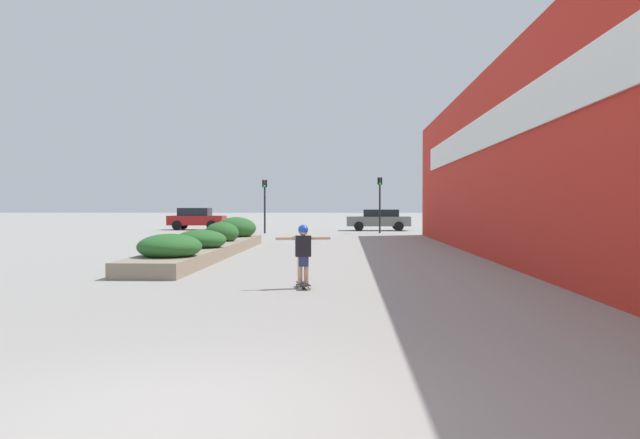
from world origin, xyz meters
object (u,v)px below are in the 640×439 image
object	(u,v)px
skateboarder	(303,248)
traffic_light_left	(265,197)
car_leftmost	(379,219)
car_center_left	(196,218)
traffic_light_right	(380,195)
skateboard	(303,285)
car_center_right	(484,219)

from	to	relation	value
skateboarder	traffic_light_left	distance (m)	25.76
skateboarder	car_leftmost	size ratio (longest dim) A/B	0.28
car_center_left	traffic_light_right	world-z (taller)	traffic_light_right
car_leftmost	car_center_left	bearing A→B (deg)	85.90
skateboarder	traffic_light_left	bearing A→B (deg)	87.99
skateboard	car_center_left	size ratio (longest dim) A/B	0.20
car_leftmost	traffic_light_right	size ratio (longest dim) A/B	1.25
car_center_left	car_center_right	distance (m)	20.13
skateboard	traffic_light_left	xyz separation A→B (m)	(-4.12, 25.39, 2.18)
skateboard	car_center_left	world-z (taller)	car_center_left
car_leftmost	car_center_right	bearing A→B (deg)	-82.57
car_center_left	traffic_light_left	distance (m)	8.03
traffic_light_left	skateboard	bearing A→B (deg)	-80.77
traffic_light_left	skateboarder	bearing A→B (deg)	-80.77
skateboarder	traffic_light_right	bearing A→B (deg)	72.27
skateboarder	car_center_left	distance (m)	32.46
car_leftmost	traffic_light_right	xyz separation A→B (m)	(-0.16, -4.25, 1.58)
skateboard	traffic_light_right	distance (m)	26.07
car_leftmost	skateboarder	bearing A→B (deg)	174.11
skateboard	car_leftmost	world-z (taller)	car_leftmost
car_leftmost	car_center_left	world-z (taller)	car_center_left
skateboard	car_leftmost	size ratio (longest dim) A/B	0.18
skateboard	traffic_light_right	size ratio (longest dim) A/B	0.22
skateboarder	car_center_right	xyz separation A→B (m)	(10.41, 31.01, -0.05)
skateboarder	car_center_right	world-z (taller)	car_center_right
skateboard	traffic_light_left	bearing A→B (deg)	87.99
car_leftmost	car_center_left	size ratio (longest dim) A/B	1.10
skateboard	car_center_left	xyz separation A→B (m)	(-9.71, 30.97, 0.74)
car_leftmost	car_center_right	distance (m)	7.37
car_center_left	car_center_right	size ratio (longest dim) A/B	0.89
car_leftmost	traffic_light_left	bearing A→B (deg)	122.86
skateboard	traffic_light_left	world-z (taller)	traffic_light_left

